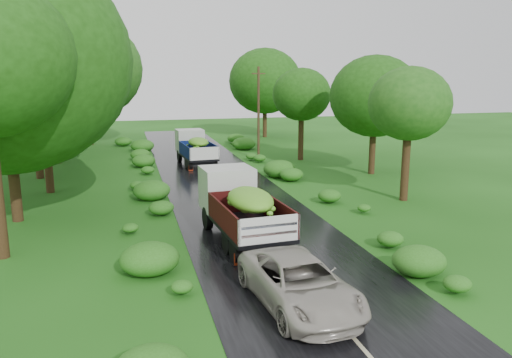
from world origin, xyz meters
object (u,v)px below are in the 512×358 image
object	(u,v)px
truck_far	(195,146)
car	(299,283)
utility_pole	(259,112)
truck_near	(240,203)

from	to	relation	value
truck_far	car	world-z (taller)	truck_far
car	utility_pole	bearing A→B (deg)	72.30
truck_near	truck_far	distance (m)	17.28
truck_near	car	world-z (taller)	truck_near
truck_near	utility_pole	distance (m)	19.62
truck_near	utility_pole	bearing A→B (deg)	68.49
truck_near	car	size ratio (longest dim) A/B	1.27
truck_near	truck_far	bearing A→B (deg)	83.76
truck_near	utility_pole	size ratio (longest dim) A/B	0.89
utility_pole	car	bearing A→B (deg)	-122.99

